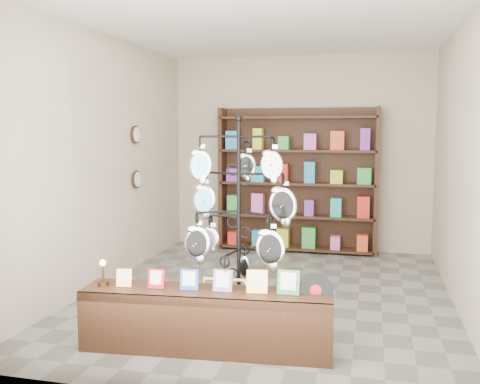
# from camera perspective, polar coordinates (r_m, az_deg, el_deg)

# --- Properties ---
(ground) EXTENTS (5.00, 5.00, 0.00)m
(ground) POSITION_cam_1_polar(r_m,az_deg,el_deg) (6.21, 3.03, -10.79)
(ground) COLOR slate
(ground) RESTS_ON ground
(room_envelope) EXTENTS (5.00, 5.00, 5.00)m
(room_envelope) POSITION_cam_1_polar(r_m,az_deg,el_deg) (5.93, 3.14, 6.55)
(room_envelope) COLOR #C0B09A
(room_envelope) RESTS_ON ground
(display_tree) EXTENTS (1.02, 0.84, 1.99)m
(display_tree) POSITION_cam_1_polar(r_m,az_deg,el_deg) (4.64, -0.13, -2.11)
(display_tree) COLOR black
(display_tree) RESTS_ON ground
(front_shelf) EXTENTS (2.14, 0.61, 0.74)m
(front_shelf) POSITION_cam_1_polar(r_m,az_deg,el_deg) (4.64, -3.61, -13.45)
(front_shelf) COLOR black
(front_shelf) RESTS_ON ground
(back_shelving) EXTENTS (2.42, 0.36, 2.20)m
(back_shelving) POSITION_cam_1_polar(r_m,az_deg,el_deg) (8.23, 6.12, 0.78)
(back_shelving) COLOR black
(back_shelving) RESTS_ON ground
(wall_clocks) EXTENTS (0.03, 0.24, 0.84)m
(wall_clocks) POSITION_cam_1_polar(r_m,az_deg,el_deg) (7.31, -11.02, 3.68)
(wall_clocks) COLOR black
(wall_clocks) RESTS_ON ground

